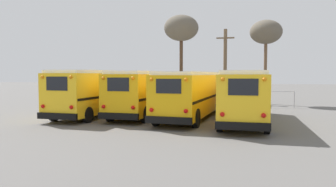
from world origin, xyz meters
name	(u,v)px	position (x,y,z in m)	size (l,w,h in m)	color
ground_plane	(167,117)	(0.00, 0.00, 0.00)	(160.00, 160.00, 0.00)	#5B5956
school_bus_0	(100,91)	(-5.01, 0.23, 1.71)	(2.97, 10.22, 3.15)	yellow
school_bus_1	(148,91)	(-1.67, 1.12, 1.69)	(2.72, 10.59, 3.09)	#EAAA0F
school_bus_2	(193,93)	(1.67, 0.26, 1.67)	(3.10, 10.89, 3.04)	#EAAA0F
school_bus_3	(244,94)	(5.01, -0.81, 1.68)	(2.64, 10.55, 3.08)	yellow
utility_pole	(225,65)	(2.85, 12.65, 3.82)	(1.80, 0.36, 7.44)	brown
bare_tree_0	(181,29)	(-1.73, 12.73, 7.61)	(3.60, 3.60, 9.06)	#473323
bare_tree_1	(266,33)	(6.75, 11.95, 6.84)	(3.06, 3.06, 8.09)	brown
fence_line	(190,95)	(0.00, 8.44, 0.99)	(18.07, 0.06, 1.42)	#939399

